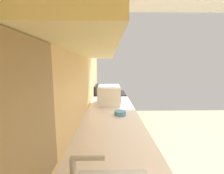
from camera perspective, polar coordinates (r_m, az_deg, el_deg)
name	(u,v)px	position (r m, az deg, el deg)	size (l,w,h in m)	color
wall_back	(77,77)	(1.68, -13.52, 3.84)	(3.90, 0.12, 2.70)	#EABE7D
counter_run	(111,174)	(1.63, -0.27, -30.85)	(3.02, 0.67, 0.88)	beige
upper_cabinets	(94,13)	(1.34, -7.20, 26.60)	(1.78, 0.35, 0.63)	beige
window_back_wall	(29,123)	(0.62, -29.58, -12.07)	(0.44, 0.02, 0.62)	#997A4C
oven_range	(110,113)	(3.25, -0.68, -9.96)	(0.63, 0.66, 1.06)	black
microwave	(109,95)	(2.29, -1.09, -3.03)	(0.50, 0.34, 0.28)	white
bowl	(120,113)	(1.78, 3.21, -9.98)	(0.14, 0.14, 0.05)	#4C8CBF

